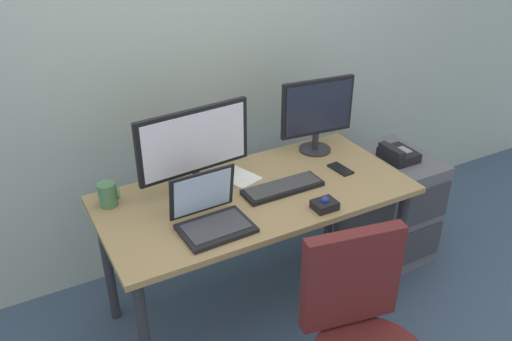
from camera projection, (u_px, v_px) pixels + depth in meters
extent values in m
plane|color=#394C62|center=(256.00, 307.00, 2.93)|extent=(8.00, 8.00, 0.00)
cube|color=#9EAEA0|center=(192.00, 28.00, 2.81)|extent=(6.00, 0.10, 2.80)
cube|color=#9B7D4F|center=(256.00, 195.00, 2.58)|extent=(1.53, 0.74, 0.03)
cylinder|color=#2D2D33|center=(398.00, 248.00, 2.81)|extent=(0.05, 0.05, 0.73)
cylinder|color=#2D2D33|center=(108.00, 264.00, 2.70)|extent=(0.05, 0.05, 0.73)
cylinder|color=#2D2D33|center=(331.00, 195.00, 3.29)|extent=(0.05, 0.05, 0.73)
cube|color=#5A5A61|center=(389.00, 205.00, 3.24)|extent=(0.42, 0.52, 0.67)
cube|color=#38383D|center=(424.00, 206.00, 2.97)|extent=(0.38, 0.01, 0.23)
cube|color=#38383D|center=(416.00, 246.00, 3.10)|extent=(0.38, 0.01, 0.23)
cube|color=black|center=(399.00, 155.00, 3.05)|extent=(0.17, 0.20, 0.06)
cube|color=black|center=(392.00, 150.00, 3.01)|extent=(0.05, 0.18, 0.04)
cube|color=gray|center=(403.00, 150.00, 3.04)|extent=(0.07, 0.08, 0.01)
cube|color=#571E1E|center=(352.00, 278.00, 2.01)|extent=(0.40, 0.13, 0.42)
cylinder|color=#262628|center=(197.00, 192.00, 2.56)|extent=(0.18, 0.18, 0.01)
cylinder|color=#262628|center=(196.00, 181.00, 2.53)|extent=(0.04, 0.04, 0.11)
cube|color=black|center=(194.00, 141.00, 2.43)|extent=(0.57, 0.08, 0.32)
cube|color=white|center=(195.00, 142.00, 2.42)|extent=(0.53, 0.06, 0.28)
cylinder|color=#262628|center=(315.00, 149.00, 2.97)|extent=(0.18, 0.18, 0.01)
cylinder|color=#262628|center=(315.00, 141.00, 2.94)|extent=(0.04, 0.04, 0.09)
cube|color=black|center=(317.00, 107.00, 2.84)|extent=(0.43, 0.06, 0.31)
cube|color=#1E2333|center=(319.00, 108.00, 2.83)|extent=(0.39, 0.04, 0.28)
cube|color=black|center=(283.00, 188.00, 2.58)|extent=(0.41, 0.14, 0.02)
cube|color=#353535|center=(283.00, 186.00, 2.57)|extent=(0.38, 0.12, 0.01)
cube|color=black|center=(216.00, 228.00, 2.28)|extent=(0.32, 0.23, 0.02)
cube|color=#38383D|center=(216.00, 226.00, 2.27)|extent=(0.28, 0.18, 0.00)
cube|color=black|center=(202.00, 192.00, 2.32)|extent=(0.31, 0.06, 0.22)
cube|color=silver|center=(203.00, 193.00, 2.31)|extent=(0.27, 0.04, 0.19)
cube|color=black|center=(325.00, 205.00, 2.43)|extent=(0.11, 0.09, 0.04)
sphere|color=navy|center=(325.00, 200.00, 2.41)|extent=(0.04, 0.04, 0.04)
cylinder|color=#47794B|center=(107.00, 195.00, 2.44)|extent=(0.08, 0.08, 0.12)
torus|color=#4F824D|center=(117.00, 192.00, 2.45)|extent=(0.01, 0.07, 0.07)
cube|color=white|center=(238.00, 177.00, 2.68)|extent=(0.21, 0.24, 0.01)
cube|color=black|center=(340.00, 169.00, 2.76)|extent=(0.08, 0.15, 0.01)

